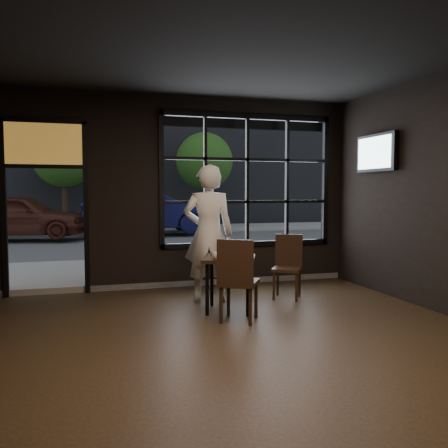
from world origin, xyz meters
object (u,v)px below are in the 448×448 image
object	(u,v)px
cafe_table	(229,284)
chair_near	(239,280)
navy_car	(148,211)
man	(208,234)

from	to	relation	value
cafe_table	chair_near	world-z (taller)	chair_near
chair_near	navy_car	size ratio (longest dim) A/B	0.22
cafe_table	man	size ratio (longest dim) A/B	0.37
chair_near	cafe_table	bearing A→B (deg)	-61.70
cafe_table	man	world-z (taller)	man
man	chair_near	bearing A→B (deg)	110.57
cafe_table	man	xyz separation A→B (m)	(-0.13, 0.62, 0.63)
cafe_table	navy_car	xyz separation A→B (m)	(0.30, 11.04, 0.51)
navy_car	man	bearing A→B (deg)	176.47
chair_near	man	xyz separation A→B (m)	(-0.10, 1.13, 0.48)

